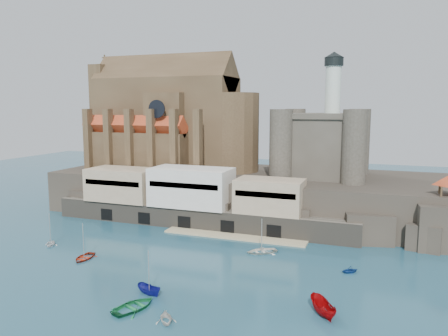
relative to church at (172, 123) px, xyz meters
The scene contains 14 objects.
ground 53.14m from the church, 60.03° to the right, with size 300.00×300.00×0.00m, color navy.
promontory 29.58m from the church, ahead, with size 100.00×36.00×10.00m.
quay 28.37m from the church, 53.41° to the right, with size 70.00×12.00×13.05m.
church is the anchor object (origin of this frame).
castle_keep 40.39m from the church, ahead, with size 21.20×21.20×29.30m.
rock_outcrop 70.41m from the church, 13.61° to the right, with size 14.50×10.50×8.70m.
boat_0 50.73m from the church, 82.90° to the right, with size 3.73×1.08×5.22m, color #A1250E.
boat_1 71.08m from the church, 63.71° to the right, with size 3.01×1.84×3.49m, color silver.
boat_2 63.06m from the church, 66.25° to the right, with size 1.68×1.72×4.46m, color navy.
boat_3 67.36m from the church, 67.56° to the right, with size 4.54×1.32×6.36m, color #19763E.
boat_4 47.31m from the church, 97.03° to the right, with size 2.80×1.71×3.24m, color white.
boat_5 73.75m from the church, 47.16° to the right, with size 2.12×2.18×5.64m, color #980407.
boat_6 51.20m from the church, 42.51° to the right, with size 4.13×1.20×5.78m, color white.
boat_7 65.25m from the church, 35.46° to the right, with size 2.43×1.49×2.82m, color navy.
Camera 1 is at (30.36, -63.97, 26.53)m, focal length 35.00 mm.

